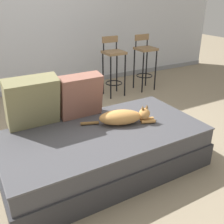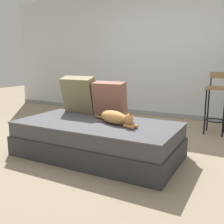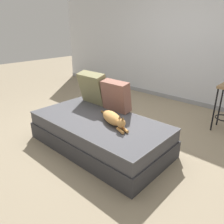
{
  "view_description": "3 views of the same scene",
  "coord_description": "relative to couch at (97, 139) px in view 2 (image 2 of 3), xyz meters",
  "views": [
    {
      "loc": [
        -0.99,
        -2.34,
        1.61
      ],
      "look_at": [
        0.15,
        -0.3,
        0.54
      ],
      "focal_mm": 42.0,
      "sensor_mm": 36.0,
      "label": 1
    },
    {
      "loc": [
        1.62,
        -2.97,
        1.13
      ],
      "look_at": [
        0.15,
        -0.3,
        0.54
      ],
      "focal_mm": 42.0,
      "sensor_mm": 36.0,
      "label": 2
    },
    {
      "loc": [
        1.98,
        -2.26,
        1.62
      ],
      "look_at": [
        0.15,
        -0.3,
        0.54
      ],
      "focal_mm": 35.0,
      "sensor_mm": 36.0,
      "label": 3
    }
  ],
  "objects": [
    {
      "name": "wall_back_panel",
      "position": [
        0.0,
        2.65,
        1.09
      ],
      "size": [
        8.0,
        0.1,
        2.6
      ],
      "primitive_type": "cube",
      "color": "silver",
      "rests_on": "ground"
    },
    {
      "name": "cat",
      "position": [
        0.24,
        0.03,
        0.28
      ],
      "size": [
        0.71,
        0.34,
        0.19
      ],
      "color": "tan",
      "rests_on": "couch"
    },
    {
      "name": "couch",
      "position": [
        0.0,
        0.0,
        0.0
      ],
      "size": [
        1.95,
        1.03,
        0.42
      ],
      "color": "#353539",
      "rests_on": "ground"
    },
    {
      "name": "throw_pillow_corner",
      "position": [
        -0.54,
        0.4,
        0.46
      ],
      "size": [
        0.49,
        0.29,
        0.51
      ],
      "color": "#847F56",
      "rests_on": "couch"
    },
    {
      "name": "ground_plane",
      "position": [
        0.0,
        0.4,
        -0.21
      ],
      "size": [
        16.0,
        16.0,
        0.0
      ],
      "primitive_type": "plane",
      "color": "gray",
      "rests_on": "ground"
    },
    {
      "name": "bar_stool_near_window",
      "position": [
        1.1,
        1.75,
        0.37
      ],
      "size": [
        0.32,
        0.32,
        0.97
      ],
      "color": "black",
      "rests_on": "ground"
    },
    {
      "name": "wall_baseboard_trim",
      "position": [
        0.0,
        2.6,
        -0.17
      ],
      "size": [
        8.0,
        0.02,
        0.09
      ],
      "primitive_type": "cube",
      "color": "gray",
      "rests_on": "ground"
    },
    {
      "name": "throw_pillow_middle",
      "position": [
        -0.05,
        0.4,
        0.43
      ],
      "size": [
        0.44,
        0.23,
        0.46
      ],
      "color": "#936051",
      "rests_on": "couch"
    }
  ]
}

